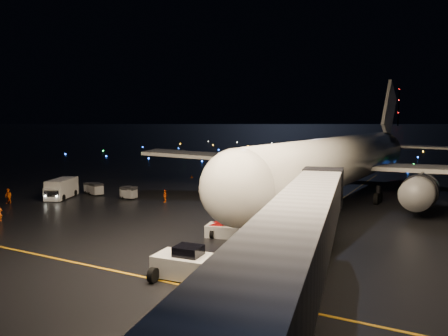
{
  "coord_description": "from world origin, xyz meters",
  "views": [
    {
      "loc": [
        25.07,
        -32.68,
        10.64
      ],
      "look_at": [
        1.36,
        12.0,
        5.0
      ],
      "focal_mm": 35.0,
      "sensor_mm": 36.0,
      "label": 1
    }
  ],
  "objects_px": {
    "airliner": "(349,133)",
    "pushback_tug": "(189,262)",
    "baggage_cart_1": "(129,193)",
    "belt_loader": "(233,218)",
    "crew_b": "(8,196)",
    "baggage_cart_2": "(96,189)",
    "service_truck": "(62,188)",
    "baggage_cart_3": "(92,188)",
    "crew_c": "(165,196)",
    "baggage_cart_0": "(129,193)"
  },
  "relations": [
    {
      "from": "airliner",
      "to": "service_truck",
      "type": "xyz_separation_m",
      "value": [
        -34.32,
        -18.07,
        -7.5
      ]
    },
    {
      "from": "belt_loader",
      "to": "baggage_cart_2",
      "type": "distance_m",
      "value": 29.06
    },
    {
      "from": "pushback_tug",
      "to": "baggage_cart_3",
      "type": "xyz_separation_m",
      "value": [
        -30.83,
        22.21,
        -0.34
      ]
    },
    {
      "from": "crew_b",
      "to": "baggage_cart_3",
      "type": "distance_m",
      "value": 11.44
    },
    {
      "from": "belt_loader",
      "to": "baggage_cart_0",
      "type": "relative_size",
      "value": 3.68
    },
    {
      "from": "airliner",
      "to": "baggage_cart_0",
      "type": "xyz_separation_m",
      "value": [
        -25.97,
        -14.28,
        -8.0
      ]
    },
    {
      "from": "airliner",
      "to": "baggage_cart_0",
      "type": "distance_m",
      "value": 30.7
    },
    {
      "from": "crew_c",
      "to": "baggage_cart_1",
      "type": "bearing_deg",
      "value": -103.47
    },
    {
      "from": "baggage_cart_3",
      "to": "baggage_cart_1",
      "type": "bearing_deg",
      "value": -15.9
    },
    {
      "from": "crew_c",
      "to": "belt_loader",
      "type": "bearing_deg",
      "value": 37.96
    },
    {
      "from": "airliner",
      "to": "pushback_tug",
      "type": "bearing_deg",
      "value": -90.72
    },
    {
      "from": "baggage_cart_0",
      "to": "pushback_tug",
      "type": "bearing_deg",
      "value": -41.1
    },
    {
      "from": "airliner",
      "to": "baggage_cart_1",
      "type": "height_order",
      "value": "airliner"
    },
    {
      "from": "crew_b",
      "to": "baggage_cart_1",
      "type": "distance_m",
      "value": 14.98
    },
    {
      "from": "baggage_cart_3",
      "to": "belt_loader",
      "type": "bearing_deg",
      "value": -29.95
    },
    {
      "from": "baggage_cart_1",
      "to": "belt_loader",
      "type": "bearing_deg",
      "value": -32.14
    },
    {
      "from": "baggage_cart_1",
      "to": "crew_c",
      "type": "bearing_deg",
      "value": -2.17
    },
    {
      "from": "belt_loader",
      "to": "baggage_cart_1",
      "type": "height_order",
      "value": "belt_loader"
    },
    {
      "from": "pushback_tug",
      "to": "belt_loader",
      "type": "relative_size",
      "value": 0.65
    },
    {
      "from": "crew_c",
      "to": "baggage_cart_0",
      "type": "bearing_deg",
      "value": -104.26
    },
    {
      "from": "airliner",
      "to": "service_truck",
      "type": "distance_m",
      "value": 39.5
    },
    {
      "from": "belt_loader",
      "to": "baggage_cart_1",
      "type": "xyz_separation_m",
      "value": [
        -20.94,
        10.55,
        -0.97
      ]
    },
    {
      "from": "crew_b",
      "to": "baggage_cart_0",
      "type": "distance_m",
      "value": 14.87
    },
    {
      "from": "belt_loader",
      "to": "service_truck",
      "type": "bearing_deg",
      "value": 154.29
    },
    {
      "from": "baggage_cart_3",
      "to": "pushback_tug",
      "type": "bearing_deg",
      "value": -43.72
    },
    {
      "from": "baggage_cart_1",
      "to": "baggage_cart_3",
      "type": "relative_size",
      "value": 0.99
    },
    {
      "from": "service_truck",
      "to": "crew_b",
      "type": "relative_size",
      "value": 3.72
    },
    {
      "from": "airliner",
      "to": "pushback_tug",
      "type": "xyz_separation_m",
      "value": [
        -2.87,
        -35.45,
        -7.72
      ]
    },
    {
      "from": "baggage_cart_0",
      "to": "baggage_cart_1",
      "type": "distance_m",
      "value": 0.22
    },
    {
      "from": "baggage_cart_3",
      "to": "baggage_cart_0",
      "type": "bearing_deg",
      "value": -15.61
    },
    {
      "from": "baggage_cart_0",
      "to": "baggage_cart_3",
      "type": "xyz_separation_m",
      "value": [
        -7.74,
        1.04,
        -0.06
      ]
    },
    {
      "from": "baggage_cart_1",
      "to": "baggage_cart_2",
      "type": "bearing_deg",
      "value": 173.87
    },
    {
      "from": "crew_b",
      "to": "baggage_cart_1",
      "type": "bearing_deg",
      "value": 35.26
    },
    {
      "from": "baggage_cart_1",
      "to": "baggage_cart_3",
      "type": "height_order",
      "value": "baggage_cart_3"
    },
    {
      "from": "belt_loader",
      "to": "crew_b",
      "type": "relative_size",
      "value": 3.7
    },
    {
      "from": "service_truck",
      "to": "pushback_tug",
      "type": "bearing_deg",
      "value": -52.81
    },
    {
      "from": "belt_loader",
      "to": "baggage_cart_1",
      "type": "bearing_deg",
      "value": 140.58
    },
    {
      "from": "baggage_cart_0",
      "to": "baggage_cart_2",
      "type": "bearing_deg",
      "value": -178.68
    },
    {
      "from": "pushback_tug",
      "to": "crew_b",
      "type": "distance_m",
      "value": 36.01
    },
    {
      "from": "crew_b",
      "to": "baggage_cart_1",
      "type": "height_order",
      "value": "crew_b"
    },
    {
      "from": "crew_b",
      "to": "baggage_cart_1",
      "type": "relative_size",
      "value": 1.08
    },
    {
      "from": "pushback_tug",
      "to": "crew_c",
      "type": "distance_m",
      "value": 27.52
    },
    {
      "from": "baggage_cart_3",
      "to": "crew_b",
      "type": "bearing_deg",
      "value": -115.07
    },
    {
      "from": "pushback_tug",
      "to": "baggage_cart_0",
      "type": "xyz_separation_m",
      "value": [
        -23.09,
        21.17,
        -0.28
      ]
    },
    {
      "from": "service_truck",
      "to": "baggage_cart_1",
      "type": "bearing_deg",
      "value": -0.38
    },
    {
      "from": "baggage_cart_1",
      "to": "baggage_cart_2",
      "type": "xyz_separation_m",
      "value": [
        -6.09,
        0.08,
        0.08
      ]
    },
    {
      "from": "crew_b",
      "to": "baggage_cart_2",
      "type": "xyz_separation_m",
      "value": [
        5.22,
        9.9,
        -0.13
      ]
    },
    {
      "from": "baggage_cart_0",
      "to": "baggage_cart_2",
      "type": "height_order",
      "value": "baggage_cart_2"
    },
    {
      "from": "service_truck",
      "to": "baggage_cart_3",
      "type": "bearing_deg",
      "value": 58.9
    },
    {
      "from": "belt_loader",
      "to": "service_truck",
      "type": "height_order",
      "value": "belt_loader"
    }
  ]
}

